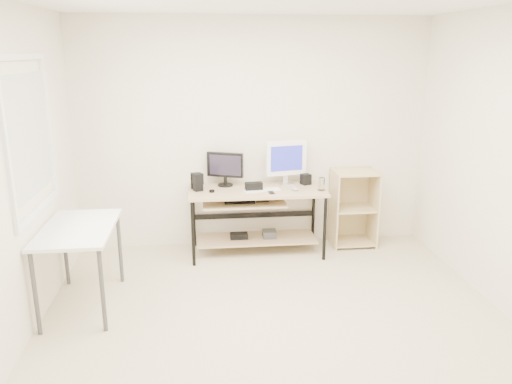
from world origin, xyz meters
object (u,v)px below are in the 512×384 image
object	(u,v)px
black_monitor	(225,167)
audio_controller	(195,181)
desk	(255,207)
shelf_unit	(352,207)
side_table	(79,236)
white_imac	(286,159)

from	to	relation	value
black_monitor	audio_controller	bearing A→B (deg)	-146.55
desk	audio_controller	bearing A→B (deg)	170.91
audio_controller	shelf_unit	bearing A→B (deg)	-0.85
desk	side_table	size ratio (longest dim) A/B	1.50
desk	side_table	xyz separation A→B (m)	(-1.65, -1.06, 0.13)
white_imac	black_monitor	bearing A→B (deg)	168.81
shelf_unit	black_monitor	size ratio (longest dim) A/B	2.23
black_monitor	side_table	bearing A→B (deg)	-116.21
desk	white_imac	size ratio (longest dim) A/B	2.97
desk	black_monitor	size ratio (longest dim) A/B	3.71
shelf_unit	audio_controller	world-z (taller)	audio_controller
audio_controller	black_monitor	bearing A→B (deg)	9.81
shelf_unit	white_imac	size ratio (longest dim) A/B	1.78
audio_controller	desk	bearing A→B (deg)	-11.68
side_table	white_imac	xyz separation A→B (m)	(2.03, 1.23, 0.37)
side_table	white_imac	size ratio (longest dim) A/B	1.98
side_table	audio_controller	bearing A→B (deg)	49.38
shelf_unit	audio_controller	size ratio (longest dim) A/B	5.05
side_table	shelf_unit	bearing A→B (deg)	23.33
desk	audio_controller	distance (m)	0.73
desk	side_table	bearing A→B (deg)	-147.35
shelf_unit	white_imac	xyz separation A→B (m)	(-0.80, 0.01, 0.59)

